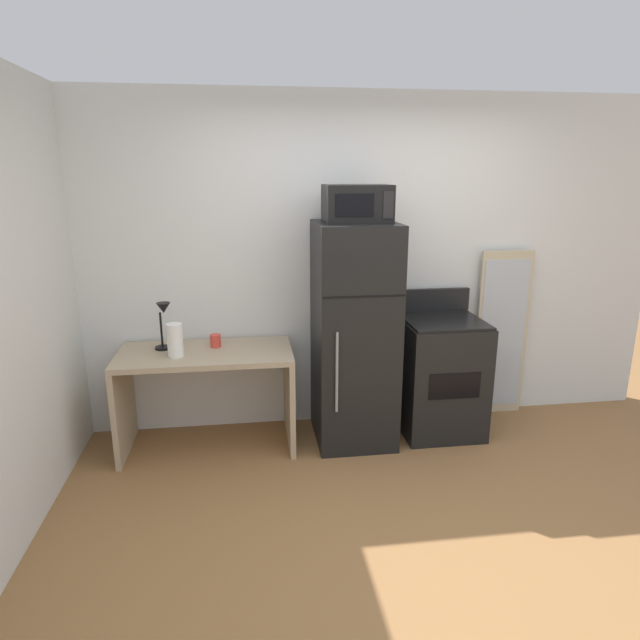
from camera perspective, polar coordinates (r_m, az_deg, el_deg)
ground_plane at (r=3.34m, az=10.11°, el=-22.03°), size 12.00×12.00×0.00m
wall_back_white at (r=4.36m, az=4.11°, el=5.87°), size 5.00×0.10×2.60m
desk at (r=4.12m, az=-11.81°, el=-6.12°), size 1.26×0.62×0.75m
desk_lamp at (r=4.09m, az=-16.15°, el=0.21°), size 0.14×0.12×0.35m
paper_towel_roll at (r=3.94m, az=-14.98°, el=-2.07°), size 0.11×0.11×0.24m
coffee_mug at (r=4.12m, az=-10.91°, el=-2.14°), size 0.08×0.08×0.09m
refrigerator at (r=4.07m, az=3.60°, el=-1.56°), size 0.58×0.67×1.67m
microwave at (r=3.88m, az=3.90°, el=12.09°), size 0.46×0.35×0.26m
oven_range at (r=4.40m, az=12.49°, el=-5.64°), size 0.61×0.61×1.10m
leaning_mirror at (r=4.79m, az=18.52°, el=-1.41°), size 0.44×0.03×1.40m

